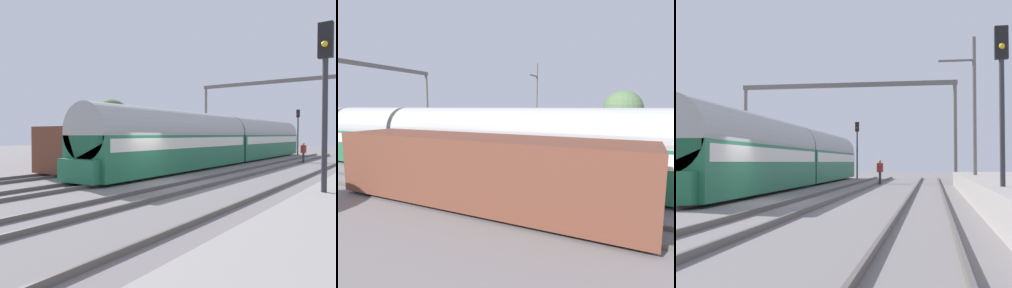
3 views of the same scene
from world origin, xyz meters
The scene contains 10 objects.
ground centered at (0.00, 0.00, 0.00)m, with size 120.00×120.00×0.00m, color slate.
track_west centered at (-2.14, 0.00, 0.08)m, with size 1.52×60.00×0.16m.
track_east centered at (2.14, 0.00, 0.08)m, with size 1.52×60.00×0.16m.
track_far_east centered at (6.43, 0.00, 0.08)m, with size 1.52×60.00×0.16m.
passenger_train centered at (-2.14, 13.11, 1.97)m, with size 2.93×32.85×3.82m.
person_crossing centered at (3.07, 16.74, 1.03)m, with size 0.44×0.32×1.73m.
railway_signal_near centered at (8.56, -4.48, 3.35)m, with size 0.36×0.30×5.26m.
railway_signal_far centered at (-0.23, 28.05, 3.38)m, with size 0.36×0.30×5.30m.
catenary_gantry centered at (0.00, 20.80, 5.95)m, with size 17.27×0.28×7.86m.
catenary_pole_east_mid centered at (8.79, 7.88, 4.15)m, with size 1.90×0.20×8.00m.
Camera 3 is at (6.70, -18.66, 1.56)m, focal length 54.10 mm.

